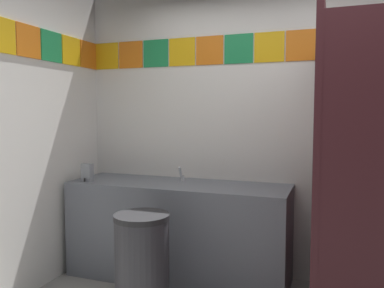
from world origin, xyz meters
name	(u,v)px	position (x,y,z in m)	size (l,w,h in m)	color
wall_back	(284,130)	(0.00, 1.51, 1.32)	(3.77, 0.09, 2.62)	white
vanity_counter	(178,230)	(-0.87, 1.17, 0.43)	(1.94, 0.61, 0.85)	slate
faucet_center	(182,176)	(-0.87, 1.26, 0.91)	(0.04, 0.10, 0.14)	silver
soap_dispenser	(87,173)	(-1.67, 0.98, 0.93)	(0.09, 0.09, 0.16)	gray
stall_divider	(348,189)	(0.50, 0.48, 1.02)	(0.92, 1.48, 2.04)	#471E23
trash_bin	(142,264)	(-0.88, 0.50, 0.37)	(0.41, 0.41, 0.74)	#333338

